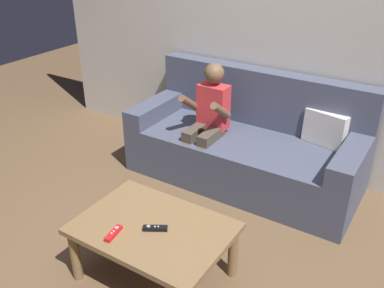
# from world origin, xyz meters

# --- Properties ---
(wall_back) EXTENTS (4.67, 0.05, 2.50)m
(wall_back) POSITION_xyz_m (0.00, 1.89, 1.25)
(wall_back) COLOR beige
(wall_back) RESTS_ON ground
(couch) EXTENTS (1.89, 0.80, 0.88)m
(couch) POSITION_xyz_m (-0.07, 1.51, 0.30)
(couch) COLOR #474C60
(couch) RESTS_ON ground
(person_seated_on_couch) EXTENTS (0.34, 0.42, 0.99)m
(person_seated_on_couch) POSITION_xyz_m (-0.35, 1.32, 0.56)
(person_seated_on_couch) COLOR #4C4238
(person_seated_on_couch) RESTS_ON ground
(coffee_table) EXTENTS (0.89, 0.63, 0.39)m
(coffee_table) POSITION_xyz_m (-0.03, 0.15, 0.33)
(coffee_table) COLOR brown
(coffee_table) RESTS_ON ground
(game_remote_red_near_edge) EXTENTS (0.06, 0.14, 0.03)m
(game_remote_red_near_edge) POSITION_xyz_m (-0.17, -0.03, 0.40)
(game_remote_red_near_edge) COLOR red
(game_remote_red_near_edge) RESTS_ON coffee_table
(game_remote_black_center) EXTENTS (0.14, 0.10, 0.03)m
(game_remote_black_center) POSITION_xyz_m (-0.00, 0.13, 0.40)
(game_remote_black_center) COLOR black
(game_remote_black_center) RESTS_ON coffee_table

